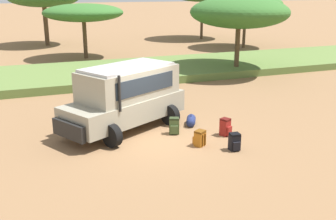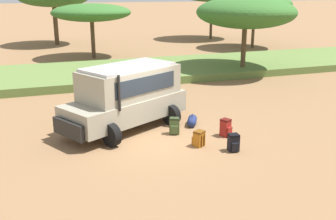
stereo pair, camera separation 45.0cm
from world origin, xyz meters
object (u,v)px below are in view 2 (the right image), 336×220
backpack_cluster_center (174,126)px  duffel_bag_low_black_case (192,121)px  backpack_beside_front_wheel (234,143)px  acacia_tree_left_mid (91,13)px  acacia_tree_far_right (255,3)px  backpack_near_rear_wheel (226,128)px  acacia_tree_centre_back (246,12)px  backpack_outermost (199,139)px  safari_vehicle (127,96)px

backpack_cluster_center → duffel_bag_low_black_case: 1.23m
backpack_beside_front_wheel → acacia_tree_left_mid: 20.70m
backpack_beside_front_wheel → backpack_cluster_center: backpack_cluster_center is taller
backpack_beside_front_wheel → acacia_tree_far_right: bearing=57.8°
backpack_cluster_center → duffel_bag_low_black_case: backpack_cluster_center is taller
backpack_near_rear_wheel → duffel_bag_low_black_case: 1.68m
backpack_beside_front_wheel → backpack_cluster_center: 2.52m
acacia_tree_left_mid → acacia_tree_far_right: bearing=2.6°
acacia_tree_far_right → acacia_tree_centre_back: bearing=-123.8°
backpack_near_rear_wheel → backpack_outermost: size_ratio=1.18×
acacia_tree_far_right → acacia_tree_left_mid: bearing=-177.4°
backpack_cluster_center → safari_vehicle: bearing=140.0°
acacia_tree_centre_back → acacia_tree_far_right: (6.72, 10.06, 0.15)m
acacia_tree_centre_back → acacia_tree_far_right: size_ratio=0.98×
duffel_bag_low_black_case → backpack_cluster_center: bearing=-144.9°
backpack_outermost → acacia_tree_centre_back: acacia_tree_centre_back is taller
backpack_outermost → duffel_bag_low_black_case: 2.18m
acacia_tree_left_mid → backpack_beside_front_wheel: bearing=-86.1°
acacia_tree_left_mid → acacia_tree_far_right: acacia_tree_far_right is taller
backpack_beside_front_wheel → duffel_bag_low_black_case: (-0.30, 2.87, -0.11)m
backpack_beside_front_wheel → backpack_near_rear_wheel: backpack_near_rear_wheel is taller
safari_vehicle → acacia_tree_far_right: acacia_tree_far_right is taller
backpack_beside_front_wheel → acacia_tree_centre_back: (6.56, 11.02, 3.53)m
duffel_bag_low_black_case → acacia_tree_left_mid: bearing=93.6°
acacia_tree_centre_back → acacia_tree_far_right: acacia_tree_centre_back is taller
backpack_near_rear_wheel → acacia_tree_left_mid: bearing=95.4°
backpack_outermost → duffel_bag_low_black_case: backpack_outermost is taller
duffel_bag_low_black_case → acacia_tree_far_right: acacia_tree_far_right is taller
acacia_tree_far_right → safari_vehicle: bearing=-132.2°
safari_vehicle → duffel_bag_low_black_case: (2.46, -0.52, -1.11)m
safari_vehicle → acacia_tree_far_right: size_ratio=0.81×
backpack_cluster_center → backpack_beside_front_wheel: bearing=-59.0°
backpack_cluster_center → backpack_near_rear_wheel: (1.69, -0.82, 0.01)m
backpack_near_rear_wheel → acacia_tree_left_mid: size_ratio=0.11×
backpack_cluster_center → acacia_tree_centre_back: 12.35m
backpack_outermost → safari_vehicle: bearing=125.2°
backpack_cluster_center → backpack_outermost: backpack_cluster_center is taller
backpack_outermost → duffel_bag_low_black_case: size_ratio=0.65×
backpack_near_rear_wheel → duffel_bag_low_black_case: backpack_near_rear_wheel is taller
safari_vehicle → acacia_tree_centre_back: 12.30m
backpack_beside_front_wheel → backpack_outermost: (-0.92, 0.78, -0.02)m
duffel_bag_low_black_case → acacia_tree_centre_back: acacia_tree_centre_back is taller
backpack_cluster_center → acacia_tree_far_right: 24.16m
backpack_cluster_center → acacia_tree_left_mid: (-0.11, 18.24, 3.16)m
backpack_outermost → acacia_tree_centre_back: bearing=53.9°
backpack_outermost → duffel_bag_low_black_case: (0.62, 2.09, -0.09)m
backpack_cluster_center → backpack_near_rear_wheel: backpack_near_rear_wheel is taller
backpack_near_rear_wheel → backpack_beside_front_wheel: bearing=-106.4°
backpack_beside_front_wheel → backpack_cluster_center: bearing=121.0°
backpack_cluster_center → acacia_tree_left_mid: size_ratio=0.10×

